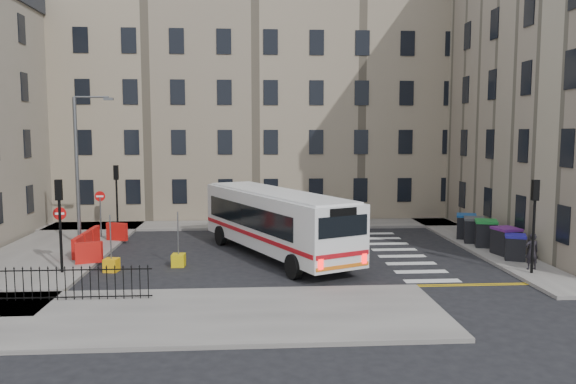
{
  "coord_description": "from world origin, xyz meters",
  "views": [
    {
      "loc": [
        -3.69,
        -28.8,
        6.31
      ],
      "look_at": [
        -1.62,
        1.92,
        3.0
      ],
      "focal_mm": 35.0,
      "sensor_mm": 36.0,
      "label": 1
    }
  ],
  "objects": [
    {
      "name": "wheelie_bin_e",
      "position": [
        8.83,
        2.64,
        0.85
      ],
      "size": [
        1.47,
        1.57,
        1.39
      ],
      "rotation": [
        0.0,
        0.0,
        -0.36
      ],
      "color": "black",
      "rests_on": "pavement_east"
    },
    {
      "name": "wheelie_bin_d",
      "position": [
        8.8,
        1.41,
        0.85
      ],
      "size": [
        1.45,
        1.55,
        1.4
      ],
      "rotation": [
        0.0,
        0.0,
        -0.33
      ],
      "color": "black",
      "rests_on": "pavement_east"
    },
    {
      "name": "iron_railings",
      "position": [
        -11.25,
        -8.2,
        0.75
      ],
      "size": [
        7.8,
        0.04,
        1.2
      ],
      "color": "black",
      "rests_on": "pavement_sw"
    },
    {
      "name": "bollard_yellow",
      "position": [
        -10.0,
        -3.42,
        0.3
      ],
      "size": [
        0.69,
        0.69,
        0.6
      ],
      "primitive_type": "cube",
      "rotation": [
        0.0,
        0.0,
        -0.16
      ],
      "color": "#E9A20C",
      "rests_on": "ground"
    },
    {
      "name": "pavement_sw",
      "position": [
        -7.0,
        -10.0,
        0.07
      ],
      "size": [
        20.0,
        6.0,
        0.15
      ],
      "primitive_type": "cube",
      "color": "slate",
      "rests_on": "ground"
    },
    {
      "name": "wheelie_bin_a",
      "position": [
        9.08,
        -2.92,
        0.76
      ],
      "size": [
        1.31,
        1.39,
        1.22
      ],
      "rotation": [
        0.0,
        0.0,
        -0.4
      ],
      "color": "black",
      "rests_on": "pavement_east"
    },
    {
      "name": "pavement_north",
      "position": [
        -6.0,
        8.6,
        0.07
      ],
      "size": [
        36.0,
        3.2,
        0.15
      ],
      "primitive_type": "cube",
      "color": "slate",
      "rests_on": "ground"
    },
    {
      "name": "terrace_north",
      "position": [
        -7.0,
        15.5,
        8.62
      ],
      "size": [
        38.3,
        10.8,
        17.2
      ],
      "color": "gray",
      "rests_on": "ground"
    },
    {
      "name": "traffic_light_sw",
      "position": [
        -12.0,
        -4.0,
        2.87
      ],
      "size": [
        0.28,
        0.22,
        4.1
      ],
      "color": "black",
      "rests_on": "pavement_west"
    },
    {
      "name": "pedestrian",
      "position": [
        8.89,
        -4.89,
        0.97
      ],
      "size": [
        0.61,
        0.41,
        1.65
      ],
      "primitive_type": "imported",
      "rotation": [
        0.0,
        0.0,
        3.12
      ],
      "color": "black",
      "rests_on": "pavement_east"
    },
    {
      "name": "wheelie_bin_c",
      "position": [
        8.97,
        0.23,
        0.87
      ],
      "size": [
        1.48,
        1.58,
        1.43
      ],
      "rotation": [
        0.0,
        0.0,
        -0.32
      ],
      "color": "black",
      "rests_on": "pavement_east"
    },
    {
      "name": "streetlamp",
      "position": [
        -13.0,
        2.0,
        4.34
      ],
      "size": [
        0.5,
        0.22,
        8.14
      ],
      "color": "#595B5E",
      "rests_on": "pavement_west"
    },
    {
      "name": "wheelie_bin_b",
      "position": [
        9.15,
        -1.79,
        0.84
      ],
      "size": [
        1.3,
        1.43,
        1.37
      ],
      "rotation": [
        0.0,
        0.0,
        0.2
      ],
      "color": "black",
      "rests_on": "pavement_east"
    },
    {
      "name": "bollard_chevron",
      "position": [
        -7.09,
        -2.66,
        0.3
      ],
      "size": [
        0.63,
        0.63,
        0.6
      ],
      "primitive_type": "cube",
      "rotation": [
        0.0,
        0.0,
        -0.05
      ],
      "color": "gold",
      "rests_on": "ground"
    },
    {
      "name": "roadworks_barriers",
      "position": [
        -11.84,
        0.5,
        0.65
      ],
      "size": [
        1.66,
        6.26,
        1.0
      ],
      "color": "red",
      "rests_on": "pavement_west"
    },
    {
      "name": "traffic_light_nw",
      "position": [
        -12.0,
        6.5,
        2.87
      ],
      "size": [
        0.28,
        0.22,
        4.1
      ],
      "color": "black",
      "rests_on": "pavement_west"
    },
    {
      "name": "ground",
      "position": [
        0.0,
        0.0,
        0.0
      ],
      "size": [
        120.0,
        120.0,
        0.0
      ],
      "primitive_type": "plane",
      "color": "black",
      "rests_on": "ground"
    },
    {
      "name": "traffic_light_east",
      "position": [
        8.6,
        -5.5,
        2.87
      ],
      "size": [
        0.28,
        0.22,
        4.1
      ],
      "color": "black",
      "rests_on": "pavement_east"
    },
    {
      "name": "no_entry_south",
      "position": [
        -12.5,
        -2.5,
        2.08
      ],
      "size": [
        0.6,
        0.08,
        3.0
      ],
      "color": "#595B5E",
      "rests_on": "pavement_west"
    },
    {
      "name": "pavement_east",
      "position": [
        9.0,
        4.0,
        0.07
      ],
      "size": [
        2.4,
        26.0,
        0.15
      ],
      "primitive_type": "cube",
      "color": "slate",
      "rests_on": "ground"
    },
    {
      "name": "pavement_west",
      "position": [
        -14.0,
        1.0,
        0.07
      ],
      "size": [
        6.0,
        22.0,
        0.15
      ],
      "primitive_type": "cube",
      "color": "slate",
      "rests_on": "ground"
    },
    {
      "name": "no_entry_north",
      "position": [
        -12.5,
        4.5,
        2.08
      ],
      "size": [
        0.6,
        0.08,
        3.0
      ],
      "color": "#595B5E",
      "rests_on": "pavement_west"
    },
    {
      "name": "bus",
      "position": [
        -2.44,
        -0.85,
        1.89
      ],
      "size": [
        7.52,
        12.0,
        3.26
      ],
      "rotation": [
        0.0,
        0.0,
        0.44
      ],
      "color": "silver",
      "rests_on": "ground"
    }
  ]
}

